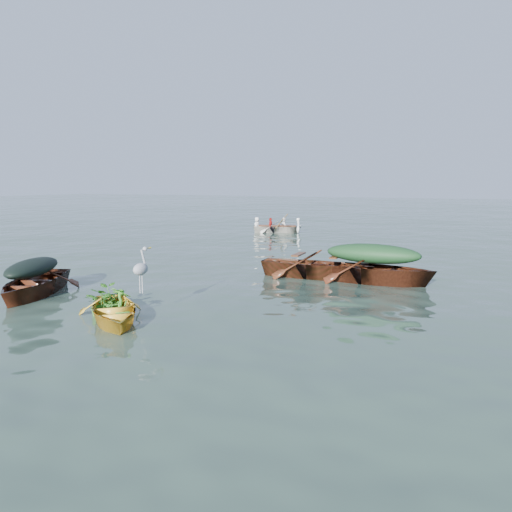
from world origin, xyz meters
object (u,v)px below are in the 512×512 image
Objects in this scene: dark_covered_boat at (34,295)px; green_tarp_boat at (372,283)px; heron at (141,276)px; open_wooden_boat at (317,278)px; rowed_boat at (277,233)px; yellow_dinghy at (114,321)px.

dark_covered_boat is 0.86× the size of green_tarp_boat.
green_tarp_boat reaches higher than dark_covered_boat.
open_wooden_boat is at bearing 25.05° from heron.
heron is at bearing 175.58° from rowed_boat.
green_tarp_boat is 6.41m from heron.
rowed_boat is 16.73m from heron.
dark_covered_boat is 4.24× the size of heron.
rowed_boat is (-5.53, 10.95, 0.00)m from open_wooden_boat.
green_tarp_boat is at bearing 11.59° from dark_covered_boat.
yellow_dinghy is at bearing 157.08° from open_wooden_boat.
rowed_boat is at bearing 57.28° from heron.
heron is (3.54, -0.55, 0.84)m from dark_covered_boat.
dark_covered_boat reaches higher than rowed_boat.
heron is (-3.48, -5.32, 0.84)m from green_tarp_boat.
rowed_boat is (-7.08, 11.00, 0.00)m from green_tarp_boat.
green_tarp_boat reaches higher than rowed_boat.
rowed_boat is (-3.25, 16.74, 0.00)m from yellow_dinghy.
dark_covered_boat is at bearing 129.93° from open_wooden_boat.
dark_covered_boat reaches higher than yellow_dinghy.
dark_covered_boat is at bearing 163.36° from rowed_boat.
open_wooden_boat reaches higher than rowed_boat.
green_tarp_boat is 4.95× the size of heron.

